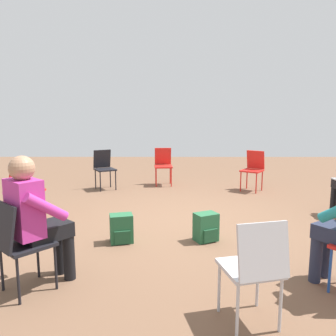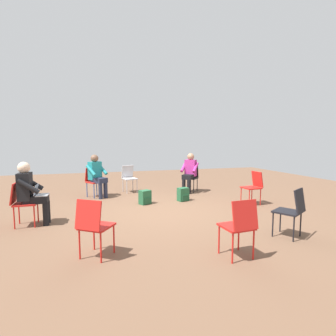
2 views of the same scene
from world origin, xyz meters
The scene contains 14 objects.
ground_plane centered at (0.00, 0.00, 0.00)m, with size 16.08×16.08×0.00m, color brown.
chair_north centered at (0.12, 2.47, 0.50)m, with size 0.42×0.46×0.85m.
chair_northwest centered at (-1.97, 1.59, 0.50)m, with size 0.59×0.58×0.85m.
chair_east centered at (2.77, 0.40, 0.50)m, with size 0.46×0.43×0.85m.
chair_northeast centered at (2.33, 1.68, 0.50)m, with size 0.57×0.55×0.85m.
chair_southwest centered at (-2.06, -1.45, 0.50)m, with size 0.58×0.57×0.85m.
chair_south centered at (0.34, -2.82, 0.50)m, with size 0.41×0.44×0.85m.
chair_southeast centered at (2.17, -1.53, 0.50)m, with size 0.58×0.57×0.85m.
chair_west centered at (-2.44, -0.36, 0.50)m, with size 0.52×0.48×0.85m.
person_with_laptop centered at (0.34, -2.65, 0.69)m, with size 0.50×0.53×1.24m.
person_in_teal centered at (-1.92, -1.36, 0.69)m, with size 0.63×0.63×1.24m.
person_in_magenta centered at (-1.84, 1.48, 0.69)m, with size 0.63×0.63×1.24m.
backpack_near_laptop_user centered at (-0.76, 0.87, 0.16)m, with size 0.29×0.32×0.36m.
backpack_by_empty_chair centered at (-0.71, -0.20, 0.16)m, with size 0.31×0.34×0.36m.
Camera 2 is at (5.84, -1.56, 1.64)m, focal length 28.00 mm.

